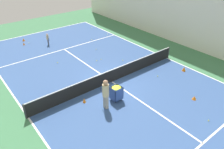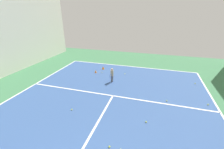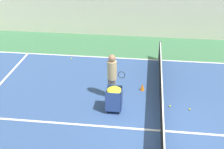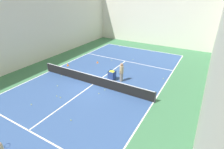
{
  "view_description": "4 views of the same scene",
  "coord_description": "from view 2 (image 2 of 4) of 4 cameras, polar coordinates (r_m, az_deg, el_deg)",
  "views": [
    {
      "loc": [
        7.69,
        9.66,
        7.94
      ],
      "look_at": [
        0.0,
        0.0,
        0.57
      ],
      "focal_mm": 35.0,
      "sensor_mm": 36.0,
      "label": 1
    },
    {
      "loc": [
        -2.21,
        0.8,
        4.73
      ],
      "look_at": [
        0.62,
        -8.64,
        0.58
      ],
      "focal_mm": 24.0,
      "sensor_mm": 36.0,
      "label": 2
    },
    {
      "loc": [
        -8.54,
        0.59,
        6.48
      ],
      "look_at": [
        1.95,
        1.89,
        1.01
      ],
      "focal_mm": 50.0,
      "sensor_mm": 36.0,
      "label": 3
    },
    {
      "loc": [
        8.54,
        -11.26,
        7.77
      ],
      "look_at": [
        1.03,
        1.7,
        0.55
      ],
      "focal_mm": 28.0,
      "sensor_mm": 36.0,
      "label": 4
    }
  ],
  "objects": [
    {
      "name": "player_near_baseline",
      "position": [
        10.66,
        -0.03,
        0.08
      ],
      "size": [
        0.25,
        0.56,
        1.05
      ],
      "rotation": [
        0.0,
        0.0,
        1.35
      ],
      "color": "#4C4C56",
      "rests_on": "ground"
    },
    {
      "name": "tennis_ball_1",
      "position": [
        12.26,
        4.94,
        0.26
      ],
      "size": [
        0.07,
        0.07,
        0.07
      ],
      "primitive_type": "sphere",
      "color": "yellow",
      "rests_on": "ground"
    },
    {
      "name": "tennis_ball_2",
      "position": [
        7.4,
        12.86,
        -17.18
      ],
      "size": [
        0.07,
        0.07,
        0.07
      ],
      "primitive_type": "sphere",
      "color": "yellow",
      "rests_on": "ground"
    },
    {
      "name": "tennis_ball_14",
      "position": [
        12.13,
        29.11,
        -2.98
      ],
      "size": [
        0.07,
        0.07,
        0.07
      ],
      "primitive_type": "sphere",
      "color": "yellow",
      "rests_on": "ground"
    },
    {
      "name": "tennis_ball_12",
      "position": [
        6.25,
        -0.98,
        -25.8
      ],
      "size": [
        0.07,
        0.07,
        0.07
      ],
      "primitive_type": "sphere",
      "color": "yellow",
      "rests_on": "ground"
    },
    {
      "name": "tennis_ball_4",
      "position": [
        8.24,
        -15.09,
        -12.8
      ],
      "size": [
        0.07,
        0.07,
        0.07
      ],
      "primitive_type": "sphere",
      "color": "yellow",
      "rests_on": "ground"
    },
    {
      "name": "training_cone_3",
      "position": [
        12.57,
        -6.24,
        1.18
      ],
      "size": [
        0.18,
        0.18,
        0.23
      ],
      "primitive_type": "cone",
      "color": "orange",
      "rests_on": "ground"
    },
    {
      "name": "line_service_near",
      "position": [
        9.19,
        0.34,
        -8.09
      ],
      "size": [
        11.41,
        0.1,
        0.0
      ],
      "primitive_type": "cube",
      "color": "white",
      "rests_on": "ground"
    },
    {
      "name": "line_baseline_near",
      "position": [
        14.11,
        6.71,
        3.11
      ],
      "size": [
        11.41,
        0.1,
        0.0
      ],
      "primitive_type": "cube",
      "color": "white",
      "rests_on": "ground"
    },
    {
      "name": "tennis_ball_15",
      "position": [
        9.86,
        32.76,
        -9.62
      ],
      "size": [
        0.07,
        0.07,
        0.07
      ],
      "primitive_type": "sphere",
      "color": "yellow",
      "rests_on": "ground"
    },
    {
      "name": "training_cone_4",
      "position": [
        13.3,
        -3.4,
        2.6
      ],
      "size": [
        0.24,
        0.24,
        0.27
      ],
      "primitive_type": "cone",
      "color": "orange",
      "rests_on": "ground"
    },
    {
      "name": "tennis_ball_8",
      "position": [
        12.53,
        -3.86,
        0.8
      ],
      "size": [
        0.07,
        0.07,
        0.07
      ],
      "primitive_type": "sphere",
      "color": "yellow",
      "rests_on": "ground"
    },
    {
      "name": "tennis_ball_0",
      "position": [
        9.21,
        20.16,
        -9.37
      ],
      "size": [
        0.07,
        0.07,
        0.07
      ],
      "primitive_type": "sphere",
      "color": "yellow",
      "rests_on": "ground"
    }
  ]
}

